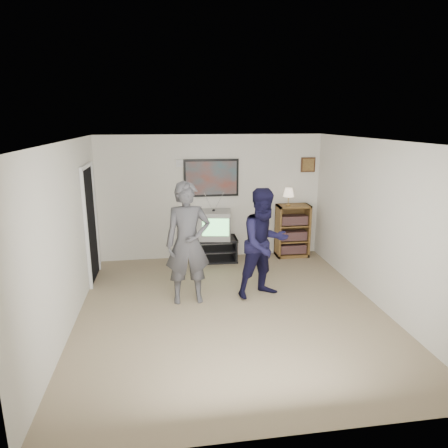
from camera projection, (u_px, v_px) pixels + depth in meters
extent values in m
cube|color=#77674C|center=(231.00, 310.00, 5.99)|extent=(4.50, 5.00, 0.01)
cube|color=white|center=(232.00, 141.00, 5.36)|extent=(4.50, 5.00, 0.01)
cube|color=silver|center=(211.00, 198.00, 8.07)|extent=(4.50, 0.01, 2.50)
cube|color=silver|center=(67.00, 237.00, 5.36)|extent=(0.01, 5.00, 2.50)
cube|color=silver|center=(379.00, 224.00, 6.00)|extent=(0.01, 5.00, 2.50)
cube|color=black|center=(213.00, 239.00, 8.01)|extent=(0.96, 0.55, 0.04)
cube|color=black|center=(213.00, 259.00, 8.12)|extent=(0.96, 0.55, 0.04)
cube|color=black|center=(191.00, 250.00, 8.00)|extent=(0.05, 0.51, 0.47)
cube|color=black|center=(235.00, 248.00, 8.13)|extent=(0.05, 0.51, 0.47)
imported|color=#3E3D40|center=(188.00, 243.00, 6.08)|extent=(0.71, 0.48, 1.90)
imported|color=black|center=(264.00, 243.00, 6.30)|extent=(1.03, 0.91, 1.77)
cube|color=white|center=(187.00, 225.00, 6.23)|extent=(0.05, 0.13, 0.04)
cube|color=white|center=(258.00, 232.00, 6.52)|extent=(0.04, 0.12, 0.04)
cube|color=black|center=(211.00, 178.00, 7.94)|extent=(1.10, 0.03, 0.75)
cube|color=white|center=(183.00, 163.00, 7.79)|extent=(0.28, 0.02, 0.14)
cube|color=#3D2113|center=(308.00, 165.00, 8.17)|extent=(0.30, 0.03, 0.30)
cube|color=black|center=(90.00, 225.00, 6.95)|extent=(0.03, 0.85, 2.00)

